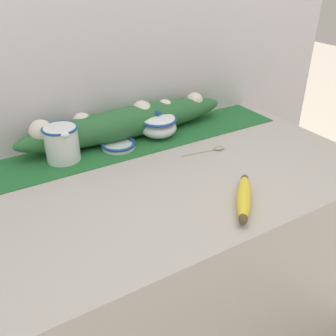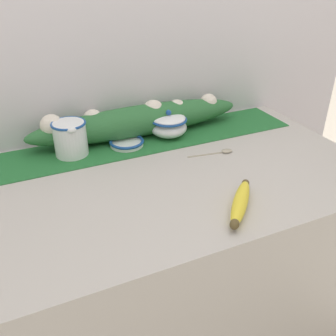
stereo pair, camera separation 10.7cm
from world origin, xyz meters
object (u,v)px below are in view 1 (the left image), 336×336
Objects in this scene: banana at (244,198)px; spoon at (216,149)px; sugar_bowl at (158,125)px; small_dish at (118,145)px; cream_pitcher at (62,142)px.

spoon is (0.13, 0.29, -0.01)m from banana.
small_dish is at bearing -175.97° from sugar_bowl.
cream_pitcher is 0.99× the size of sugar_bowl.
small_dish is 0.66× the size of banana.
sugar_bowl reaches higher than small_dish.
small_dish is at bearing 155.56° from spoon.
cream_pitcher reaches higher than spoon.
small_dish is 0.50m from banana.
cream_pitcher reaches higher than banana.
sugar_bowl is 1.11× the size of small_dish.
sugar_bowl is 0.84× the size of spoon.
sugar_bowl is 0.23m from spoon.
cream_pitcher is 1.10× the size of small_dish.
banana reaches higher than spoon.
small_dish is at bearing 107.48° from banana.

